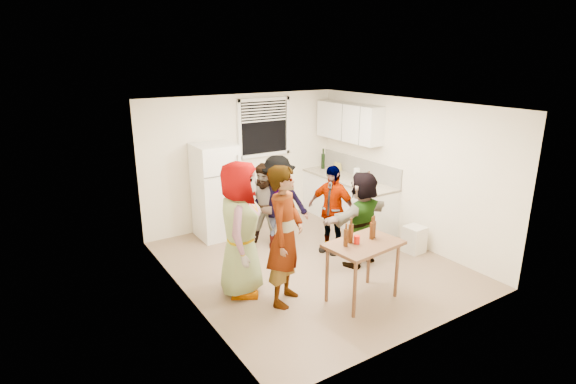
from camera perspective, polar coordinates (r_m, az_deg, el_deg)
room at (r=7.23m, az=2.84°, el=-9.09°), size 4.00×4.50×2.50m
window at (r=8.71m, az=-3.04°, el=8.19°), size 1.12×0.10×1.06m
refrigerator at (r=8.12m, az=-9.15°, el=0.10°), size 0.70×0.70×1.70m
counter_lower at (r=8.89m, az=7.54°, el=-1.17°), size 0.60×2.20×0.86m
countertop at (r=8.76m, az=7.66°, el=1.63°), size 0.64×2.22×0.04m
backsplash at (r=8.89m, az=9.12°, el=3.13°), size 0.03×2.20×0.36m
upper_cabinets at (r=8.78m, az=7.74°, el=8.79°), size 0.34×1.60×0.70m
kettle at (r=9.03m, az=5.77°, el=2.29°), size 0.25×0.22×0.19m
paper_towel at (r=8.56m, az=8.67°, el=1.35°), size 0.12×0.12×0.25m
wine_bottle at (r=9.46m, az=4.45°, el=2.99°), size 0.08×0.08×0.31m
beer_bottle_counter at (r=8.21m, az=10.16°, el=0.60°), size 0.06×0.06×0.22m
blue_cup at (r=8.16m, az=9.34°, el=0.55°), size 0.10×0.10×0.13m
picture_frame at (r=9.32m, az=6.35°, el=3.26°), size 0.02×0.20×0.17m
trash_bin at (r=7.84m, az=15.75°, el=-5.63°), size 0.32×0.32×0.45m
serving_table at (r=6.37m, az=9.24°, el=-13.20°), size 1.04×0.75×0.82m
beer_bottle_table at (r=5.98m, az=7.90°, el=-6.37°), size 0.07×0.07×0.25m
red_cup at (r=5.96m, az=8.71°, el=-6.48°), size 0.08×0.08×0.11m
guest_grey at (r=6.49m, az=-5.83°, el=-12.42°), size 2.07×1.80×0.60m
guest_stripe at (r=6.24m, az=-0.34°, el=-13.60°), size 1.70×1.90×0.45m
guest_back_left at (r=7.84m, az=-2.65°, el=-6.96°), size 1.53×1.57×0.56m
guest_back_right at (r=7.84m, az=-1.31°, el=-6.93°), size 1.70×1.91×0.60m
guest_black at (r=7.70m, az=5.40°, el=-7.45°), size 1.71×1.38×0.36m
guest_orange at (r=7.34m, az=9.08°, el=-8.90°), size 1.64×1.73×0.45m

